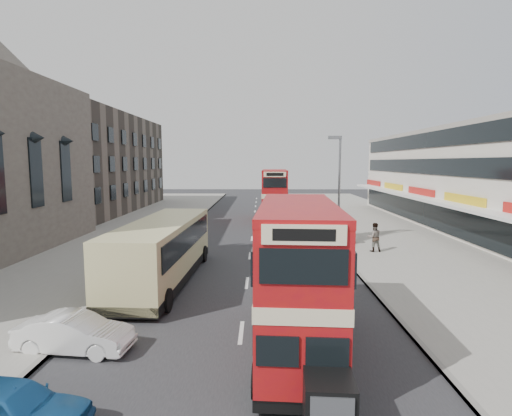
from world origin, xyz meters
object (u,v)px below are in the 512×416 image
(car_right_a, at_px, (324,236))
(pedestrian_near, at_px, (374,237))
(cyclist, at_px, (310,228))
(bus_main, at_px, (298,277))
(car_left_front, at_px, (75,333))
(car_right_b, at_px, (305,224))
(coach, at_px, (163,249))
(street_lamp, at_px, (338,181))
(car_right_c, at_px, (305,213))
(pedestrian_far, at_px, (333,210))
(car_left_near, at_px, (9,408))
(bus_second, at_px, (274,195))

(car_right_a, bearing_deg, pedestrian_near, 45.84)
(cyclist, bearing_deg, bus_main, -101.29)
(car_left_front, xyz_separation_m, car_right_b, (10.07, 22.78, 0.06))
(coach, distance_m, car_right_b, 17.57)
(street_lamp, distance_m, car_right_c, 14.47)
(pedestrian_far, bearing_deg, car_left_front, -123.92)
(car_right_b, bearing_deg, pedestrian_near, 20.98)
(car_right_b, bearing_deg, cyclist, 6.99)
(coach, distance_m, car_left_near, 11.86)
(street_lamp, xyz_separation_m, car_right_c, (-0.96, 13.84, -4.13))
(car_right_b, xyz_separation_m, car_right_c, (0.87, 8.57, -0.02))
(coach, xyz_separation_m, car_left_near, (-0.64, -11.79, -1.11))
(coach, xyz_separation_m, car_right_a, (9.83, 9.47, -1.12))
(car_right_b, bearing_deg, car_left_near, -22.58)
(car_right_b, height_order, pedestrian_far, pedestrian_far)
(bus_second, height_order, pedestrian_far, bus_second)
(street_lamp, xyz_separation_m, car_left_near, (-11.52, -21.54, -4.15))
(pedestrian_near, height_order, cyclist, pedestrian_near)
(car_left_front, height_order, car_right_a, car_right_a)
(car_left_near, distance_m, cyclist, 27.18)
(car_right_a, xyz_separation_m, pedestrian_far, (3.16, 13.79, 0.37))
(bus_main, bearing_deg, car_right_c, -93.29)
(bus_second, xyz_separation_m, cyclist, (2.76, -8.96, -2.10))
(coach, distance_m, cyclist, 16.44)
(street_lamp, xyz_separation_m, cyclist, (-1.57, 3.75, -4.15))
(bus_second, distance_m, car_right_b, 8.12)
(pedestrian_far, bearing_deg, cyclist, -120.23)
(street_lamp, relative_size, car_left_front, 2.16)
(bus_second, distance_m, pedestrian_far, 6.71)
(car_left_front, relative_size, car_right_a, 0.87)
(coach, height_order, car_left_near, coach)
(street_lamp, relative_size, bus_second, 0.85)
(car_left_near, relative_size, car_right_c, 0.96)
(car_right_c, bearing_deg, car_left_front, -14.58)
(bus_main, xyz_separation_m, cyclist, (3.04, 21.13, -1.85))
(car_left_front, height_order, pedestrian_far, pedestrian_far)
(street_lamp, relative_size, bus_main, 0.93)
(pedestrian_far, bearing_deg, car_left_near, -120.86)
(bus_main, height_order, car_right_a, bus_main)
(car_right_c, bearing_deg, pedestrian_near, 14.16)
(coach, relative_size, car_left_front, 3.00)
(street_lamp, height_order, coach, street_lamp)
(car_right_c, bearing_deg, car_right_b, -1.14)
(street_lamp, height_order, bus_second, street_lamp)
(street_lamp, relative_size, car_right_c, 2.11)
(coach, distance_m, pedestrian_far, 26.65)
(car_right_c, height_order, pedestrian_near, pedestrian_near)
(bus_second, xyz_separation_m, pedestrian_near, (6.22, -15.93, -1.59))
(street_lamp, relative_size, car_right_a, 1.88)
(car_left_near, bearing_deg, car_right_a, -19.01)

